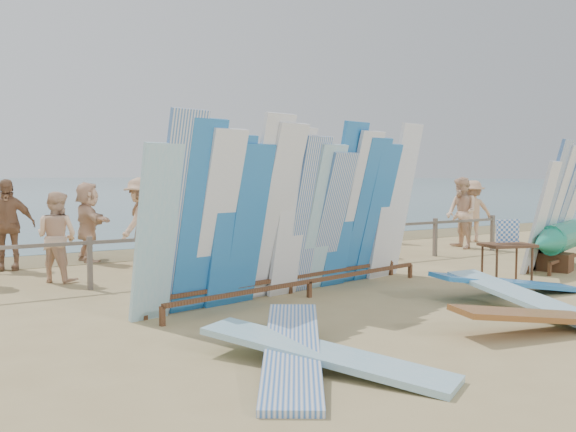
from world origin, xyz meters
TOP-DOWN VIEW (x-y plane):
  - ground at (0.00, 0.00)m, footprint 160.00×160.00m
  - wet_sand_strip at (0.00, 7.20)m, footprint 40.00×2.60m
  - fence at (0.00, 3.00)m, footprint 12.08×0.08m
  - main_surfboard_rack at (-1.23, 0.75)m, footprint 5.76×1.77m
  - side_surfboard_rack at (4.71, 0.30)m, footprint 2.36×1.29m
  - vendor_table at (2.50, -0.27)m, footprint 1.00×0.83m
  - flat_board_c at (0.28, -2.78)m, footprint 2.75×1.22m
  - flat_board_e at (-3.23, -2.25)m, footprint 1.91×2.58m
  - flat_board_d at (1.62, -1.03)m, footprint 2.74×1.03m
  - flat_board_b at (0.82, -2.01)m, footprint 0.72×2.71m
  - flat_board_a at (-3.00, -2.49)m, footprint 1.81×2.62m
  - beach_chair_left at (1.26, 3.98)m, footprint 0.74×0.75m
  - beach_chair_right at (0.21, 3.89)m, footprint 0.79×0.80m
  - stroller at (2.67, 3.92)m, footprint 0.72×0.89m
  - beachgoer_7 at (4.66, 5.90)m, footprint 0.68×0.58m
  - beachgoer_2 at (-4.32, 4.08)m, footprint 0.82×0.84m
  - beachgoer_extra_0 at (7.17, 4.70)m, footprint 1.19×1.04m
  - beachgoer_8 at (5.66, 3.73)m, footprint 0.69×1.00m
  - beachgoer_4 at (-1.60, 5.63)m, footprint 0.89×1.16m
  - beachgoer_1 at (-2.27, 5.44)m, footprint 0.76×0.68m
  - beachgoer_3 at (-2.50, 4.88)m, footprint 1.25×1.16m
  - beachgoer_extra_1 at (-4.93, 6.02)m, footprint 1.17×0.73m
  - beachgoer_11 at (-3.24, 6.36)m, footprint 0.61×1.67m
  - beachgoer_9 at (4.36, 6.51)m, footprint 0.76×1.17m
  - beachgoer_5 at (2.14, 6.78)m, footprint 1.35×1.64m
  - beachgoer_6 at (2.85, 5.37)m, footprint 0.51×0.84m

SIDE VIEW (x-z plane):
  - ground at x=0.00m, z-range 0.00..0.00m
  - wet_sand_strip at x=0.00m, z-range -0.01..0.01m
  - flat_board_c at x=0.28m, z-range -0.19..0.19m
  - flat_board_e at x=-3.23m, z-range -0.17..0.17m
  - flat_board_d at x=1.62m, z-range -0.22..0.22m
  - flat_board_b at x=0.82m, z-range -0.21..0.21m
  - flat_board_a at x=-3.00m, z-range -0.16..0.16m
  - beach_chair_left at x=1.26m, z-range -0.18..0.69m
  - beach_chair_right at x=0.21m, z-range -0.18..0.70m
  - vendor_table at x=2.50m, z-range -0.19..0.95m
  - stroller at x=2.67m, z-range -0.10..0.96m
  - fence at x=0.00m, z-range 0.18..1.08m
  - beachgoer_6 at x=2.85m, z-range 0.00..1.61m
  - beachgoer_7 at x=4.66m, z-range 0.00..1.63m
  - beachgoer_2 at x=-4.32m, z-range 0.00..1.64m
  - beachgoer_9 at x=4.36m, z-range 0.00..1.68m
  - beachgoer_extra_0 at x=7.17m, z-range 0.00..1.76m
  - beachgoer_5 at x=2.14m, z-range 0.00..1.76m
  - beachgoer_11 at x=-3.24m, z-range 0.00..1.77m
  - beachgoer_4 at x=-1.60m, z-range 0.00..1.82m
  - beachgoer_1 at x=-2.27m, z-range 0.00..1.83m
  - beachgoer_extra_1 at x=-4.93m, z-range 0.00..1.85m
  - beachgoer_8 at x=5.66m, z-range 0.00..1.86m
  - beachgoer_3 at x=-2.50m, z-range 0.00..1.88m
  - side_surfboard_rack at x=4.71m, z-range -0.13..2.50m
  - main_surfboard_rack at x=-1.23m, z-range -0.16..2.73m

